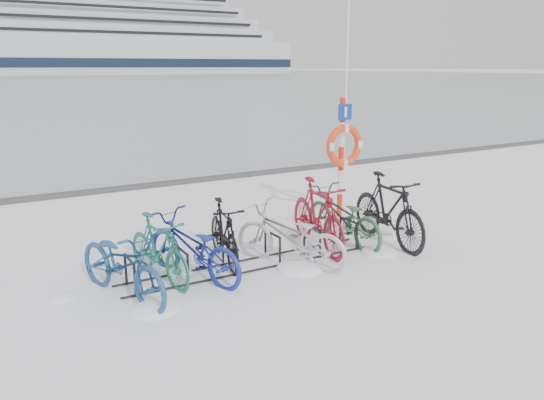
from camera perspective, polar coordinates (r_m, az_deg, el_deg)
The scene contains 14 objects.
ground at distance 7.95m, azimuth -2.21°, elevation -7.08°, with size 900.00×900.00×0.00m, color white.
quay_edge at distance 13.23m, azimuth -14.22°, elevation 1.41°, with size 400.00×0.25×0.10m, color #3F3F42.
bike_rack at distance 7.88m, azimuth -2.22°, elevation -5.86°, with size 4.00×0.48×0.46m.
lifebuoy_station at distance 10.23m, azimuth 7.71°, elevation 5.80°, with size 0.81×0.23×4.20m.
cruise_ferry at distance 198.18m, azimuth -18.03°, elevation 16.24°, with size 136.11×25.67×44.72m.
bike_0 at distance 7.01m, azimuth -15.84°, elevation -6.32°, with size 0.65×1.88×0.99m, color navy.
bike_1 at distance 7.45m, azimuth -12.14°, elevation -4.98°, with size 0.45×1.58×0.95m, color #1C6853.
bike_2 at distance 7.44m, azimuth -8.58°, elevation -4.83°, with size 0.63×1.82×0.96m, color navy.
bike_3 at distance 7.99m, azimuth -5.21°, elevation -3.32°, with size 0.46×1.62×0.97m, color black.
bike_4 at distance 7.82m, azimuth 1.91°, elevation -3.67°, with size 0.64×1.84×0.97m, color #B6B8BF.
bike_5 at distance 8.59m, azimuth 4.93°, elevation -1.43°, with size 0.54×1.92×1.15m, color maroon.
bike_6 at distance 8.89m, azimuth 7.57°, elevation -1.58°, with size 0.64×1.84×0.97m, color #275C39.
bike_7 at distance 9.01m, azimuth 12.41°, elevation -0.83°, with size 0.56×1.99×1.19m, color black.
snow_drifts at distance 7.96m, azimuth 1.26°, elevation -7.04°, with size 5.75×1.99×0.24m.
Camera 1 is at (-3.43, -6.56, 2.89)m, focal length 35.00 mm.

